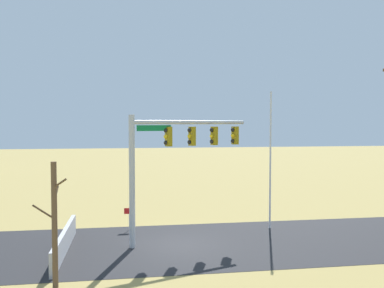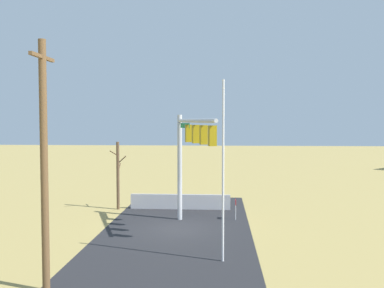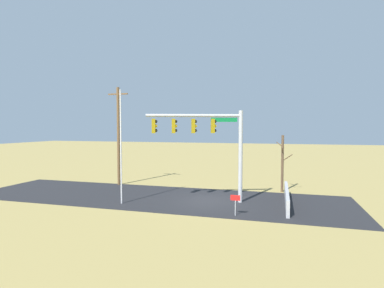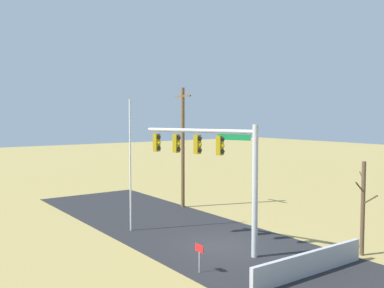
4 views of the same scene
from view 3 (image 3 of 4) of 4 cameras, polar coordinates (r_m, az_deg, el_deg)
name	(u,v)px [view 3 (image 3 of 4)]	position (r m, az deg, el deg)	size (l,w,h in m)	color
ground_plane	(207,200)	(22.14, 2.82, -10.35)	(160.00, 160.00, 0.00)	#9E894C
road_surface	(155,197)	(23.35, -6.92, -9.65)	(28.00, 8.00, 0.01)	#232326
sidewalk_corner	(255,203)	(21.72, 11.54, -10.66)	(6.00, 6.00, 0.01)	#B7B5AD
retaining_fence	(287,197)	(21.81, 17.09, -9.34)	(0.20, 6.68, 1.00)	#A8A8AD
signal_mast	(210,136)	(20.82, 3.26, 1.43)	(6.16, 2.46, 6.29)	#B2B5BA
flagpole	(121,147)	(21.19, -12.98, -0.56)	(0.10, 0.10, 7.65)	silver
utility_pole	(118,134)	(28.31, -13.42, 1.73)	(1.90, 0.26, 8.70)	brown
bare_tree	(282,163)	(25.61, 16.35, -3.37)	(1.27, 1.02, 4.53)	brown
open_sign	(235,200)	(18.37, 8.00, -10.27)	(0.56, 0.04, 1.22)	silver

